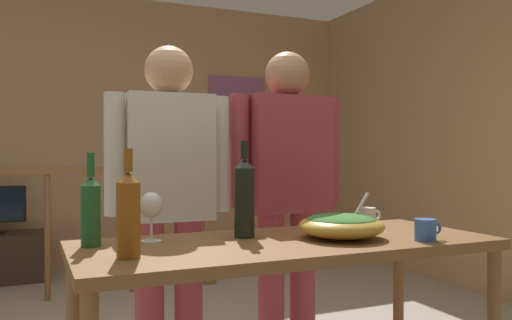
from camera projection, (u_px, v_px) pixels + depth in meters
name	position (u px, v px, depth m)	size (l,w,h in m)	color
back_wall	(98.00, 131.00, 5.11)	(5.28, 0.10, 2.63)	tan
side_wall_right	(470.00, 126.00, 4.21)	(0.10, 4.58, 2.63)	tan
framed_picture	(237.00, 108.00, 5.63)	(0.64, 0.03, 0.66)	#875083
stair_railing	(74.00, 211.00, 3.96)	(3.24, 0.10, 1.04)	brown
serving_table	(288.00, 261.00, 1.95)	(1.56, 0.64, 0.78)	brown
salad_bowl	(341.00, 225.00, 1.99)	(0.33, 0.33, 0.17)	gold
wine_glass	(151.00, 207.00, 1.90)	(0.08, 0.08, 0.18)	silver
wine_bottle_amber	(128.00, 213.00, 1.62)	(0.07, 0.07, 0.34)	brown
wine_bottle_green	(91.00, 210.00, 1.81)	(0.07, 0.07, 0.33)	#1E5628
wine_bottle_dark	(244.00, 197.00, 2.00)	(0.08, 0.08, 0.37)	black
mug_blue	(426.00, 230.00, 1.93)	(0.11, 0.08, 0.08)	#3866B2
mug_white	(368.00, 217.00, 2.33)	(0.11, 0.08, 0.08)	white
person_standing_left	(169.00, 190.00, 2.37)	(0.57, 0.23, 1.58)	#9E3842
person_standing_right	(287.00, 183.00, 2.61)	(0.61, 0.24, 1.60)	#9E3842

